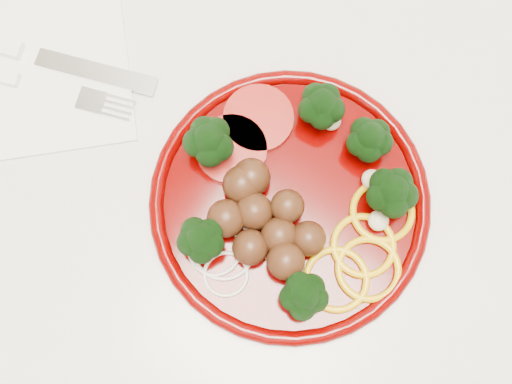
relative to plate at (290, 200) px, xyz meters
The scene contains 5 objects.
counter 0.50m from the plate, ahead, with size 2.40×0.60×0.90m.
plate is the anchor object (origin of this frame).
napkin 0.28m from the plate, behind, with size 0.18×0.18×0.00m, color white.
knife 0.31m from the plate, behind, with size 0.22×0.08×0.01m.
fork 0.30m from the plate, behind, with size 0.19×0.07×0.01m.
Camera 1 is at (-0.15, 1.57, 1.48)m, focal length 45.00 mm.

